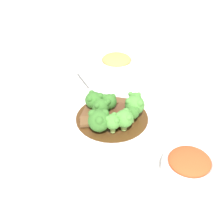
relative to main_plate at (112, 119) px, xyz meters
name	(u,v)px	position (x,y,z in m)	size (l,w,h in m)	color
ground_plane	(112,122)	(0.00, 0.00, -0.01)	(4.00, 4.00, 0.00)	silver
main_plate	(112,119)	(0.00, 0.00, 0.00)	(0.30, 0.30, 0.02)	white
beef_strip_0	(113,120)	(0.02, -0.01, 0.01)	(0.06, 0.05, 0.01)	brown
beef_strip_1	(119,111)	(0.00, 0.03, 0.01)	(0.04, 0.06, 0.01)	#56331E
beef_strip_2	(124,102)	(-0.02, 0.06, 0.01)	(0.05, 0.05, 0.01)	brown
beef_strip_3	(87,114)	(-0.05, -0.04, 0.01)	(0.05, 0.06, 0.01)	brown
beef_strip_4	(91,122)	(-0.02, -0.06, 0.01)	(0.06, 0.06, 0.01)	brown
broccoli_floret_0	(113,122)	(0.04, -0.04, 0.04)	(0.04, 0.04, 0.05)	#8EB756
broccoli_floret_1	(101,107)	(-0.02, -0.02, 0.04)	(0.04, 0.04, 0.05)	#7FA84C
broccoli_floret_2	(135,99)	(0.01, 0.07, 0.04)	(0.03, 0.03, 0.05)	#7FA84C
broccoli_floret_3	(124,119)	(0.06, -0.01, 0.04)	(0.04, 0.04, 0.05)	#8EB756
broccoli_floret_4	(94,100)	(-0.05, -0.01, 0.04)	(0.05, 0.05, 0.05)	#7FA84C
broccoli_floret_5	(109,101)	(-0.02, 0.01, 0.04)	(0.04, 0.04, 0.05)	#7FA84C
broccoli_floret_6	(135,105)	(0.04, 0.04, 0.05)	(0.05, 0.05, 0.06)	#7FA84C
broccoli_floret_7	(132,112)	(0.05, 0.02, 0.04)	(0.03, 0.03, 0.05)	#7FA84C
broccoli_floret_8	(99,120)	(0.02, -0.06, 0.04)	(0.05, 0.05, 0.06)	#7FA84C
serving_spoon	(98,97)	(-0.08, 0.03, 0.02)	(0.21, 0.09, 0.01)	silver
side_bowl_kimchi	(190,164)	(0.24, 0.00, 0.02)	(0.12, 0.12, 0.05)	white
side_bowl_appetizer	(117,64)	(-0.18, 0.18, 0.02)	(0.12, 0.12, 0.06)	white
sauce_dish	(31,137)	(-0.09, -0.19, 0.00)	(0.07, 0.07, 0.01)	white
paper_napkin	(27,113)	(-0.18, -0.14, -0.01)	(0.10, 0.08, 0.01)	silver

